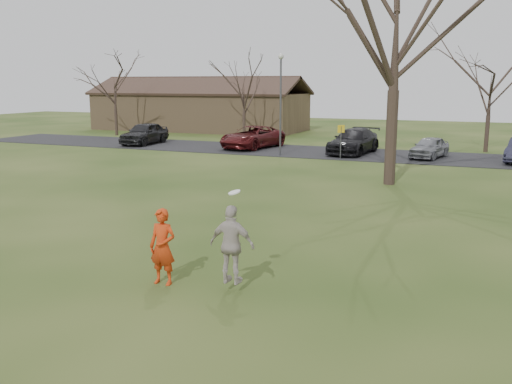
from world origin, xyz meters
TOP-DOWN VIEW (x-y plane):
  - ground at (0.00, 0.00)m, footprint 120.00×120.00m
  - parking_strip at (0.00, 25.00)m, footprint 62.00×6.50m
  - player_defender at (-0.72, 0.19)m, footprint 0.65×0.43m
  - car_0 at (-17.54, 24.66)m, footprint 2.13×4.82m
  - car_2 at (-9.12, 25.39)m, footprint 3.47×5.86m
  - car_3 at (-1.92, 25.13)m, footprint 2.79×5.60m
  - car_4 at (2.83, 24.71)m, footprint 2.35×4.01m
  - catching_play at (0.96, 0.32)m, footprint 1.03×0.58m
  - building at (-20.00, 38.00)m, footprint 20.60×8.50m
  - lamp_post at (-6.00, 22.50)m, footprint 0.34×0.34m
  - sign_yellow at (-2.00, 22.00)m, footprint 0.35×0.35m
  - big_tree at (2.00, 15.00)m, footprint 9.00×9.00m
  - small_tree_row at (4.38, 30.06)m, footprint 55.00×5.90m

SIDE VIEW (x-z plane):
  - ground at x=0.00m, z-range 0.00..0.00m
  - parking_strip at x=0.00m, z-range 0.00..0.04m
  - car_4 at x=2.83m, z-range 0.04..1.32m
  - car_2 at x=-9.12m, z-range 0.04..1.57m
  - car_3 at x=-1.92m, z-range 0.04..1.60m
  - car_0 at x=-17.54m, z-range 0.04..1.65m
  - player_defender at x=-0.72m, z-range 0.00..1.76m
  - catching_play at x=0.96m, z-range 0.05..2.11m
  - sign_yellow at x=-2.00m, z-range 0.41..2.49m
  - building at x=-20.00m, z-range -0.64..4.50m
  - small_tree_row at x=4.38m, z-range -0.36..8.14m
  - lamp_post at x=-6.00m, z-range 0.83..7.10m
  - big_tree at x=2.00m, z-range 0.00..14.00m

